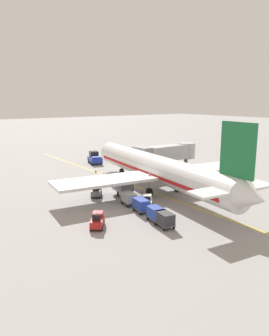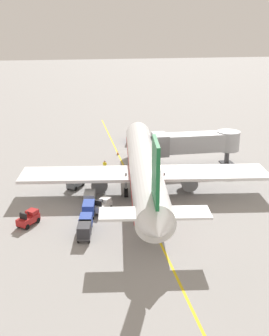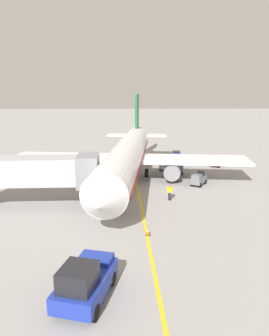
% 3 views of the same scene
% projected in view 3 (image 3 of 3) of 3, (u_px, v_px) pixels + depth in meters
% --- Properties ---
extents(ground_plane, '(400.00, 400.00, 0.00)m').
position_uv_depth(ground_plane, '(137.00, 183.00, 37.81)').
color(ground_plane, gray).
extents(gate_lead_in_line, '(0.24, 80.00, 0.01)m').
position_uv_depth(gate_lead_in_line, '(137.00, 183.00, 37.81)').
color(gate_lead_in_line, gold).
rests_on(gate_lead_in_line, ground).
extents(parked_airliner, '(30.43, 37.32, 10.63)m').
position_uv_depth(parked_airliner, '(128.00, 155.00, 38.37)').
color(parked_airliner, white).
rests_on(parked_airliner, ground).
extents(jet_bridge, '(13.03, 3.50, 4.98)m').
position_uv_depth(jet_bridge, '(31.00, 171.00, 29.39)').
color(jet_bridge, '#A8AAAF').
rests_on(jet_bridge, ground).
extents(pushback_tractor, '(3.33, 4.84, 2.40)m').
position_uv_depth(pushback_tractor, '(85.00, 281.00, 16.05)').
color(pushback_tractor, '#1E339E').
rests_on(pushback_tractor, ground).
extents(baggage_tug_lead, '(2.42, 2.74, 1.62)m').
position_uv_depth(baggage_tug_lead, '(198.00, 179.00, 36.67)').
color(baggage_tug_lead, slate).
rests_on(baggage_tug_lead, ground).
extents(baggage_tug_trailing, '(2.45, 2.72, 1.62)m').
position_uv_depth(baggage_tug_trailing, '(217.00, 162.00, 46.27)').
color(baggage_tug_trailing, '#B21E1E').
rests_on(baggage_tug_trailing, ground).
extents(baggage_tug_spare, '(2.53, 2.68, 1.62)m').
position_uv_depth(baggage_tug_spare, '(167.00, 165.00, 44.08)').
color(baggage_tug_spare, silver).
rests_on(baggage_tug_spare, ground).
extents(baggage_cart_front, '(1.65, 2.97, 1.58)m').
position_uv_depth(baggage_cart_front, '(178.00, 167.00, 42.04)').
color(baggage_cart_front, '#4C4C51').
rests_on(baggage_cart_front, ground).
extents(baggage_cart_second_in_train, '(1.65, 2.97, 1.58)m').
position_uv_depth(baggage_cart_second_in_train, '(177.00, 162.00, 44.98)').
color(baggage_cart_second_in_train, '#4C4C51').
rests_on(baggage_cart_second_in_train, ground).
extents(baggage_cart_third_in_train, '(1.65, 2.97, 1.58)m').
position_uv_depth(baggage_cart_third_in_train, '(176.00, 158.00, 48.23)').
color(baggage_cart_third_in_train, '#4C4C51').
rests_on(baggage_cart_third_in_train, ground).
extents(baggage_cart_tail_end, '(1.65, 2.97, 1.58)m').
position_uv_depth(baggage_cart_tail_end, '(176.00, 155.00, 49.89)').
color(baggage_cart_tail_end, '#4C4C51').
rests_on(baggage_cart_tail_end, ground).
extents(ground_crew_wing_walker, '(0.30, 0.73, 1.69)m').
position_uv_depth(ground_crew_wing_walker, '(177.00, 174.00, 38.32)').
color(ground_crew_wing_walker, '#232328').
rests_on(ground_crew_wing_walker, ground).
extents(ground_crew_loader, '(0.57, 0.57, 1.69)m').
position_uv_depth(ground_crew_loader, '(170.00, 191.00, 31.37)').
color(ground_crew_loader, '#232328').
rests_on(ground_crew_loader, ground).
extents(safety_cone_nose_left, '(0.36, 0.36, 0.59)m').
position_uv_depth(safety_cone_nose_left, '(148.00, 232.00, 23.72)').
color(safety_cone_nose_left, black).
rests_on(safety_cone_nose_left, ground).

